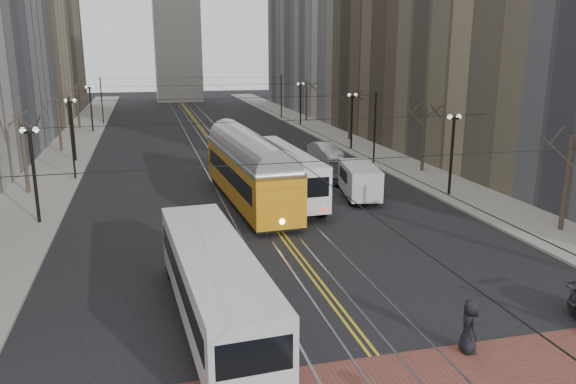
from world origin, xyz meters
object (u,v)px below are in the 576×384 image
rear_bus (280,174)px  pedestrian_a (469,326)px  streetcar (249,175)px  sedan_grey (335,172)px  sedan_silver (325,151)px  cargo_van (360,182)px  transit_bus (214,287)px

rear_bus → pedestrian_a: (1.45, -21.93, -0.75)m
streetcar → sedan_grey: (7.77, 4.40, -1.10)m
streetcar → sedan_grey: 9.00m
sedan_silver → pedestrian_a: 35.18m
cargo_van → pedestrian_a: bearing=-91.0°
pedestrian_a → rear_bus: bearing=12.8°
sedan_grey → pedestrian_a: bearing=-96.1°
cargo_van → sedan_silver: cargo_van is taller
transit_bus → cargo_van: (12.16, 16.16, -0.33)m
sedan_grey → sedan_silver: (1.99, 8.74, 0.06)m
sedan_silver → pedestrian_a: pedestrian_a is taller
transit_bus → rear_bus: bearing=65.5°
pedestrian_a → sedan_silver: bearing=-0.9°
rear_bus → sedan_grey: size_ratio=2.92×
sedan_silver → rear_bus: bearing=-126.5°
cargo_van → pedestrian_a: cargo_van is taller
streetcar → rear_bus: streetcar is taller
transit_bus → cargo_van: transit_bus is taller
streetcar → cargo_van: size_ratio=2.91×
streetcar → sedan_silver: bearing=50.3°
rear_bus → cargo_van: bearing=-18.4°
streetcar → sedan_grey: bearing=26.4°
cargo_van → sedan_grey: cargo_van is taller
transit_bus → rear_bus: rear_bus is taller
cargo_van → sedan_silver: 14.49m
sedan_silver → sedan_grey: bearing=-109.0°
rear_bus → pedestrian_a: 21.99m
transit_bus → streetcar: 17.93m
streetcar → rear_bus: size_ratio=1.20×
cargo_van → sedan_grey: 5.61m
sedan_grey → rear_bus: bearing=-141.2°
streetcar → pedestrian_a: 21.87m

